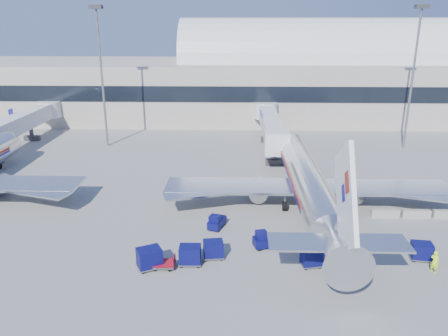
{
  "coord_description": "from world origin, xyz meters",
  "views": [
    {
      "loc": [
        1.87,
        -41.39,
        19.87
      ],
      "look_at": [
        0.55,
        6.0,
        4.12
      ],
      "focal_mm": 35.0,
      "sensor_mm": 36.0,
      "label": 1
    }
  ],
  "objects_px": {
    "barrier_mid": "(416,214)",
    "cart_train_a": "(213,249)",
    "cart_train_c": "(149,258)",
    "cart_open_red": "(163,264)",
    "jetbridge_near": "(270,123)",
    "cart_solo_near": "(311,258)",
    "mast_west": "(100,57)",
    "cart_solo_far": "(422,251)",
    "barrier_far": "(447,214)",
    "mast_east": "(415,57)",
    "cart_train_b": "(190,255)",
    "tug_lead": "(266,240)",
    "ramp_worker": "(435,262)",
    "barrier_near": "(385,213)",
    "tug_left": "(216,222)",
    "tug_right": "(352,241)",
    "jetbridge_mid": "(24,122)",
    "airliner_main": "(308,183)"
  },
  "relations": [
    {
      "from": "barrier_near",
      "to": "tug_lead",
      "type": "height_order",
      "value": "tug_lead"
    },
    {
      "from": "cart_train_a",
      "to": "cart_train_b",
      "type": "relative_size",
      "value": 1.02
    },
    {
      "from": "mast_east",
      "to": "cart_open_red",
      "type": "xyz_separation_m",
      "value": [
        -34.22,
        -38.86,
        -14.4
      ]
    },
    {
      "from": "barrier_mid",
      "to": "cart_train_a",
      "type": "relative_size",
      "value": 1.49
    },
    {
      "from": "cart_solo_far",
      "to": "cart_open_red",
      "type": "height_order",
      "value": "cart_solo_far"
    },
    {
      "from": "mast_west",
      "to": "mast_east",
      "type": "distance_m",
      "value": 50.0
    },
    {
      "from": "barrier_far",
      "to": "tug_left",
      "type": "bearing_deg",
      "value": -172.84
    },
    {
      "from": "barrier_far",
      "to": "cart_open_red",
      "type": "relative_size",
      "value": 1.48
    },
    {
      "from": "barrier_near",
      "to": "cart_train_b",
      "type": "bearing_deg",
      "value": -153.0
    },
    {
      "from": "cart_open_red",
      "to": "cart_train_c",
      "type": "bearing_deg",
      "value": -177.9
    },
    {
      "from": "cart_train_b",
      "to": "ramp_worker",
      "type": "height_order",
      "value": "ramp_worker"
    },
    {
      "from": "mast_west",
      "to": "barrier_far",
      "type": "relative_size",
      "value": 7.53
    },
    {
      "from": "ramp_worker",
      "to": "mast_west",
      "type": "bearing_deg",
      "value": 6.44
    },
    {
      "from": "cart_solo_near",
      "to": "jetbridge_near",
      "type": "bearing_deg",
      "value": 79.37
    },
    {
      "from": "barrier_near",
      "to": "cart_solo_near",
      "type": "xyz_separation_m",
      "value": [
        -9.57,
        -10.19,
        0.37
      ]
    },
    {
      "from": "barrier_near",
      "to": "cart_solo_near",
      "type": "distance_m",
      "value": 13.98
    },
    {
      "from": "mast_east",
      "to": "cart_train_b",
      "type": "distance_m",
      "value": 51.7
    },
    {
      "from": "tug_lead",
      "to": "cart_train_b",
      "type": "height_order",
      "value": "cart_train_b"
    },
    {
      "from": "jetbridge_mid",
      "to": "cart_solo_far",
      "type": "distance_m",
      "value": 64.84
    },
    {
      "from": "barrier_far",
      "to": "cart_train_a",
      "type": "height_order",
      "value": "cart_train_a"
    },
    {
      "from": "mast_east",
      "to": "ramp_worker",
      "type": "bearing_deg",
      "value": -106.41
    },
    {
      "from": "cart_solo_far",
      "to": "ramp_worker",
      "type": "bearing_deg",
      "value": -76.59
    },
    {
      "from": "jetbridge_near",
      "to": "cart_solo_near",
      "type": "bearing_deg",
      "value": -88.77
    },
    {
      "from": "jetbridge_near",
      "to": "cart_train_c",
      "type": "bearing_deg",
      "value": -108.07
    },
    {
      "from": "tug_left",
      "to": "cart_solo_far",
      "type": "height_order",
      "value": "cart_solo_far"
    },
    {
      "from": "cart_train_c",
      "to": "barrier_near",
      "type": "bearing_deg",
      "value": -2.13
    },
    {
      "from": "mast_east",
      "to": "cart_solo_near",
      "type": "xyz_separation_m",
      "value": [
        -21.57,
        -38.19,
        -13.97
      ]
    },
    {
      "from": "mast_west",
      "to": "cart_solo_far",
      "type": "relative_size",
      "value": 11.43
    },
    {
      "from": "tug_right",
      "to": "cart_solo_far",
      "type": "height_order",
      "value": "cart_solo_far"
    },
    {
      "from": "cart_train_c",
      "to": "cart_solo_far",
      "type": "xyz_separation_m",
      "value": [
        23.66,
        2.06,
        -0.12
      ]
    },
    {
      "from": "cart_open_red",
      "to": "mast_east",
      "type": "bearing_deg",
      "value": 48.59
    },
    {
      "from": "barrier_near",
      "to": "barrier_far",
      "type": "height_order",
      "value": "same"
    },
    {
      "from": "cart_solo_near",
      "to": "mast_east",
      "type": "bearing_deg",
      "value": 48.69
    },
    {
      "from": "mast_west",
      "to": "cart_solo_near",
      "type": "bearing_deg",
      "value": -53.33
    },
    {
      "from": "jetbridge_near",
      "to": "mast_west",
      "type": "height_order",
      "value": "mast_west"
    },
    {
      "from": "tug_lead",
      "to": "ramp_worker",
      "type": "distance_m",
      "value": 14.34
    },
    {
      "from": "cart_train_c",
      "to": "cart_open_red",
      "type": "height_order",
      "value": "cart_train_c"
    },
    {
      "from": "jetbridge_near",
      "to": "mast_west",
      "type": "distance_m",
      "value": 29.67
    },
    {
      "from": "airliner_main",
      "to": "cart_open_red",
      "type": "xyz_separation_m",
      "value": [
        -14.22,
        -13.36,
        -2.54
      ]
    },
    {
      "from": "jetbridge_mid",
      "to": "barrier_far",
      "type": "xyz_separation_m",
      "value": [
        59.0,
        -28.81,
        -3.48
      ]
    },
    {
      "from": "barrier_far",
      "to": "ramp_worker",
      "type": "distance_m",
      "value": 12.5
    },
    {
      "from": "barrier_mid",
      "to": "cart_open_red",
      "type": "distance_m",
      "value": 27.73
    },
    {
      "from": "jetbridge_mid",
      "to": "tug_lead",
      "type": "bearing_deg",
      "value": -42.4
    },
    {
      "from": "mast_east",
      "to": "cart_train_c",
      "type": "height_order",
      "value": "mast_east"
    },
    {
      "from": "tug_right",
      "to": "cart_train_c",
      "type": "bearing_deg",
      "value": -159.47
    },
    {
      "from": "tug_left",
      "to": "cart_train_a",
      "type": "bearing_deg",
      "value": -160.1
    },
    {
      "from": "tug_lead",
      "to": "cart_train_c",
      "type": "distance_m",
      "value": 10.87
    },
    {
      "from": "mast_west",
      "to": "cart_solo_far",
      "type": "xyz_separation_m",
      "value": [
        38.3,
        -36.84,
        -13.93
      ]
    },
    {
      "from": "cart_train_b",
      "to": "cart_train_c",
      "type": "relative_size",
      "value": 0.77
    },
    {
      "from": "tug_right",
      "to": "ramp_worker",
      "type": "height_order",
      "value": "ramp_worker"
    }
  ]
}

